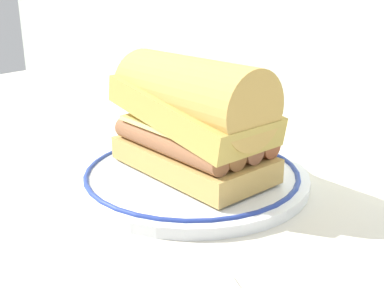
% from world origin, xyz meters
% --- Properties ---
extents(ground_plane, '(1.50, 1.50, 0.00)m').
position_xyz_m(ground_plane, '(0.00, 0.00, 0.00)').
color(ground_plane, beige).
extents(plate, '(0.26, 0.26, 0.01)m').
position_xyz_m(plate, '(0.03, 0.03, 0.01)').
color(plate, white).
rests_on(plate, ground_plane).
extents(sausage_sandwich, '(0.20, 0.14, 0.13)m').
position_xyz_m(sausage_sandwich, '(0.03, 0.03, 0.08)').
color(sausage_sandwich, tan).
rests_on(sausage_sandwich, plate).
extents(salt_shaker, '(0.03, 0.03, 0.07)m').
position_xyz_m(salt_shaker, '(-0.10, 0.28, 0.03)').
color(salt_shaker, white).
rests_on(salt_shaker, ground_plane).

